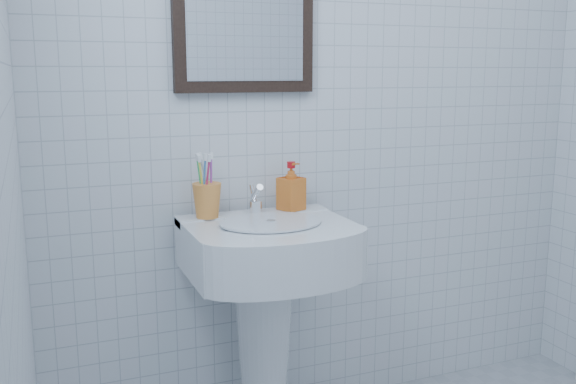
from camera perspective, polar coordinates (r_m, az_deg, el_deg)
name	(u,v)px	position (r m, az deg, el deg)	size (l,w,h in m)	color
wall_back	(334,88)	(2.42, 4.10, 9.17)	(2.20, 0.02, 2.50)	silver
wall_left	(0,118)	(0.98, -24.19, 6.04)	(0.02, 2.40, 2.50)	silver
washbasin	(266,296)	(2.22, -1.99, -9.20)	(0.54, 0.40, 0.83)	white
faucet	(255,201)	(2.22, -2.91, -0.83)	(0.05, 0.10, 0.11)	silver
toothbrush_cup	(207,200)	(2.18, -7.21, -0.75)	(0.10, 0.10, 0.12)	orange
soap_dispenser	(291,186)	(2.28, 0.28, 0.54)	(0.08, 0.08, 0.17)	#DE5015
wall_mirror	(244,1)	(2.28, -3.91, 16.62)	(0.50, 0.04, 0.62)	black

